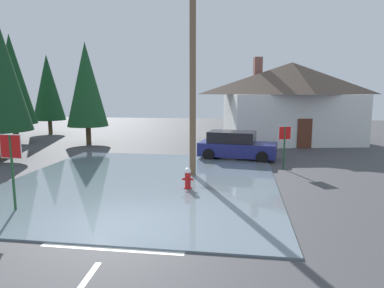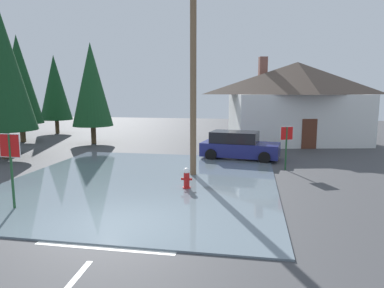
% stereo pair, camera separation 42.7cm
% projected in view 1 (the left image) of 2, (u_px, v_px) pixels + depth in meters
% --- Properties ---
extents(ground_plane, '(80.00, 80.00, 0.10)m').
position_uv_depth(ground_plane, '(125.00, 228.00, 9.91)').
color(ground_plane, '#424244').
extents(flood_puddle, '(11.17, 12.42, 0.06)m').
position_uv_depth(flood_puddle, '(143.00, 181.00, 14.74)').
color(flood_puddle, slate).
rests_on(flood_puddle, ground).
extents(lane_stop_bar, '(3.62, 0.31, 0.01)m').
position_uv_depth(lane_stop_bar, '(112.00, 248.00, 8.49)').
color(lane_stop_bar, silver).
rests_on(lane_stop_bar, ground).
extents(stop_sign_near, '(0.76, 0.08, 2.49)m').
position_uv_depth(stop_sign_near, '(11.00, 157.00, 10.85)').
color(stop_sign_near, '#1E4C28').
rests_on(stop_sign_near, ground).
extents(fire_hydrant, '(0.43, 0.37, 0.86)m').
position_uv_depth(fire_hydrant, '(188.00, 179.00, 13.53)').
color(fire_hydrant, red).
rests_on(fire_hydrant, ground).
extents(utility_pole, '(1.60, 0.28, 8.97)m').
position_uv_depth(utility_pole, '(193.00, 72.00, 15.16)').
color(utility_pole, brown).
rests_on(utility_pole, ground).
extents(stop_sign_far, '(0.61, 0.27, 2.13)m').
position_uv_depth(stop_sign_far, '(285.00, 139.00, 16.92)').
color(stop_sign_far, '#1E4C28').
rests_on(stop_sign_far, ground).
extents(house, '(11.06, 8.30, 6.40)m').
position_uv_depth(house, '(291.00, 101.00, 26.02)').
color(house, silver).
rests_on(house, ground).
extents(parked_car, '(4.55, 2.61, 1.55)m').
position_uv_depth(parked_car, '(236.00, 146.00, 19.80)').
color(parked_car, navy).
rests_on(parked_car, ground).
extents(pine_tree_mid_left, '(2.91, 2.91, 7.28)m').
position_uv_depth(pine_tree_mid_left, '(86.00, 85.00, 24.81)').
color(pine_tree_mid_left, '#4C3823').
rests_on(pine_tree_mid_left, ground).
extents(pine_tree_short_left, '(2.81, 2.81, 7.02)m').
position_uv_depth(pine_tree_short_left, '(48.00, 88.00, 30.81)').
color(pine_tree_short_left, '#4C3823').
rests_on(pine_tree_short_left, ground).
extents(pine_tree_far_center, '(3.17, 3.17, 7.93)m').
position_uv_depth(pine_tree_far_center, '(12.00, 80.00, 25.38)').
color(pine_tree_far_center, '#4C3823').
rests_on(pine_tree_far_center, ground).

